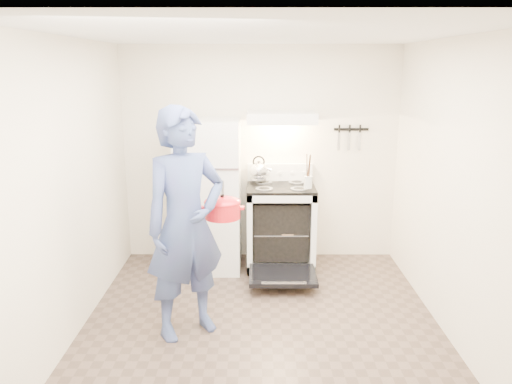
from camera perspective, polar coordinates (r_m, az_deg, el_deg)
floor at (r=4.58m, az=0.61°, el=-15.39°), size 3.60×3.60×0.00m
back_wall at (r=5.87m, az=0.51°, el=4.30°), size 3.20×0.02×2.50m
refrigerator at (r=5.64m, az=-5.38°, el=-0.34°), size 0.70×0.70×1.70m
stove_body at (r=5.75m, az=2.81°, el=-4.05°), size 0.76×0.65×0.92m
cooktop at (r=5.62m, az=2.87°, el=0.55°), size 0.76×0.65×0.03m
backsplash at (r=5.88m, az=2.75°, el=2.30°), size 0.76×0.07×0.20m
oven_door at (r=5.32m, az=3.06°, el=-9.50°), size 0.70×0.54×0.04m
oven_rack at (r=5.76m, az=2.81°, el=-4.24°), size 0.60×0.52×0.01m
range_hood at (r=5.57m, az=2.93°, el=8.51°), size 0.76×0.50×0.12m
knife_strip at (r=5.91m, az=10.83°, el=7.06°), size 0.40×0.02×0.03m
pizza_stone at (r=5.67m, az=3.55°, el=-4.39°), size 0.35×0.35×0.02m
tea_kettle at (r=5.73m, az=0.31°, el=2.59°), size 0.26×0.21×0.31m
utensil_jar at (r=5.41m, az=5.97°, el=1.13°), size 0.11×0.11×0.13m
person at (r=4.20m, az=-8.04°, el=-3.70°), size 0.86×0.79×1.97m
dutch_oven at (r=4.39m, az=-3.86°, el=-2.06°), size 0.38×0.31×0.25m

